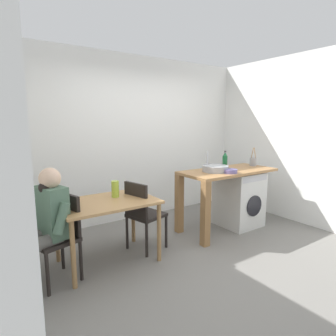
# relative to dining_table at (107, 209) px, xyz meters

# --- Properties ---
(ground_plane) EXTENTS (5.46, 5.46, 0.00)m
(ground_plane) POSITION_rel_dining_table_xyz_m (1.00, -0.49, -0.64)
(ground_plane) COLOR slate
(wall_back) EXTENTS (4.60, 0.10, 2.70)m
(wall_back) POSITION_rel_dining_table_xyz_m (1.00, 1.26, 0.71)
(wall_back) COLOR white
(wall_back) RESTS_ON ground_plane
(wall_counter_side) EXTENTS (0.10, 3.80, 2.70)m
(wall_counter_side) POSITION_rel_dining_table_xyz_m (3.15, -0.49, 0.71)
(wall_counter_side) COLOR white
(wall_counter_side) RESTS_ON ground_plane
(radiator) EXTENTS (0.10, 0.80, 0.70)m
(radiator) POSITION_rel_dining_table_xyz_m (-1.02, -0.19, -0.29)
(radiator) COLOR white
(radiator) RESTS_ON ground_plane
(dining_table) EXTENTS (1.10, 0.76, 0.74)m
(dining_table) POSITION_rel_dining_table_xyz_m (0.00, 0.00, 0.00)
(dining_table) COLOR tan
(dining_table) RESTS_ON ground_plane
(chair_person_seat) EXTENTS (0.49, 0.49, 0.90)m
(chair_person_seat) POSITION_rel_dining_table_xyz_m (-0.55, -0.08, -0.14)
(chair_person_seat) COLOR black
(chair_person_seat) RESTS_ON ground_plane
(chair_opposite) EXTENTS (0.49, 0.49, 0.90)m
(chair_opposite) POSITION_rel_dining_table_xyz_m (0.48, 0.03, -0.14)
(chair_opposite) COLOR black
(chair_opposite) RESTS_ON ground_plane
(seated_person) EXTENTS (0.55, 0.54, 1.20)m
(seated_person) POSITION_rel_dining_table_xyz_m (-0.70, -0.12, 0.03)
(seated_person) COLOR #595651
(seated_person) RESTS_ON ground_plane
(kitchen_counter) EXTENTS (1.50, 0.68, 0.92)m
(kitchen_counter) POSITION_rel_dining_table_xyz_m (1.71, -0.04, 0.12)
(kitchen_counter) COLOR #9E7042
(kitchen_counter) RESTS_ON ground_plane
(washing_machine) EXTENTS (0.60, 0.61, 0.86)m
(washing_machine) POSITION_rel_dining_table_xyz_m (2.19, -0.04, -0.21)
(washing_machine) COLOR silver
(washing_machine) RESTS_ON ground_plane
(sink_basin) EXTENTS (0.38, 0.38, 0.09)m
(sink_basin) POSITION_rel_dining_table_xyz_m (1.66, -0.04, 0.32)
(sink_basin) COLOR #9EA0A5
(sink_basin) RESTS_ON kitchen_counter
(tap) EXTENTS (0.02, 0.02, 0.28)m
(tap) POSITION_rel_dining_table_xyz_m (1.66, 0.14, 0.42)
(tap) COLOR #B2B2B7
(tap) RESTS_ON kitchen_counter
(bottle_tall_green) EXTENTS (0.08, 0.08, 0.28)m
(bottle_tall_green) POSITION_rel_dining_table_xyz_m (1.93, 0.04, 0.40)
(bottle_tall_green) COLOR #19592D
(bottle_tall_green) RESTS_ON kitchen_counter
(mixing_bowl) EXTENTS (0.20, 0.20, 0.06)m
(mixing_bowl) POSITION_rel_dining_table_xyz_m (1.75, -0.24, 0.31)
(mixing_bowl) COLOR slate
(mixing_bowl) RESTS_ON kitchen_counter
(utensil_crock) EXTENTS (0.11, 0.11, 0.30)m
(utensil_crock) POSITION_rel_dining_table_xyz_m (2.55, 0.01, 0.35)
(utensil_crock) COLOR gray
(utensil_crock) RESTS_ON kitchen_counter
(vase) EXTENTS (0.09, 0.09, 0.20)m
(vase) POSITION_rel_dining_table_xyz_m (0.15, 0.10, 0.20)
(vase) COLOR #A8C63D
(vase) RESTS_ON dining_table
(scissors) EXTENTS (0.15, 0.06, 0.01)m
(scissors) POSITION_rel_dining_table_xyz_m (1.87, -0.14, 0.28)
(scissors) COLOR #B2B2B7
(scissors) RESTS_ON kitchen_counter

